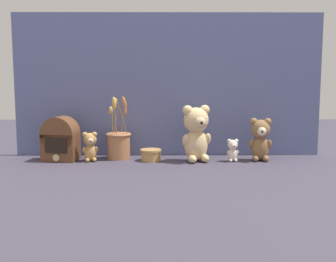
{
  "coord_description": "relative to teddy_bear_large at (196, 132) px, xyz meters",
  "views": [
    {
      "loc": [
        -0.02,
        -2.06,
        0.42
      ],
      "look_at": [
        0.0,
        0.02,
        0.15
      ],
      "focal_mm": 45.0,
      "sensor_mm": 36.0,
      "label": 1
    }
  ],
  "objects": [
    {
      "name": "teddy_bear_large",
      "position": [
        0.0,
        0.0,
        0.0
      ],
      "size": [
        0.16,
        0.14,
        0.28
      ],
      "color": "#DBBC84",
      "rests_on": "ground"
    },
    {
      "name": "teddy_bear_medium",
      "position": [
        0.32,
        0.02,
        -0.03
      ],
      "size": [
        0.12,
        0.11,
        0.21
      ],
      "color": "olive",
      "rests_on": "ground"
    },
    {
      "name": "teddy_bear_tiny",
      "position": [
        0.18,
        -0.0,
        -0.09
      ],
      "size": [
        0.06,
        0.06,
        0.11
      ],
      "color": "beige",
      "rests_on": "ground"
    },
    {
      "name": "ground_plane",
      "position": [
        -0.14,
        0.01,
        -0.15
      ],
      "size": [
        4.0,
        4.0,
        0.0
      ],
      "primitive_type": "plane",
      "color": "#3D3847"
    },
    {
      "name": "teddy_bear_small",
      "position": [
        -0.52,
        0.01,
        -0.07
      ],
      "size": [
        0.08,
        0.08,
        0.15
      ],
      "color": "tan",
      "rests_on": "ground"
    },
    {
      "name": "decorative_tin_tall",
      "position": [
        -0.22,
        0.02,
        -0.12
      ],
      "size": [
        0.1,
        0.1,
        0.06
      ],
      "color": "tan",
      "rests_on": "ground"
    },
    {
      "name": "vintage_radio",
      "position": [
        -0.68,
        0.03,
        -0.04
      ],
      "size": [
        0.19,
        0.14,
        0.22
      ],
      "color": "brown",
      "rests_on": "ground"
    },
    {
      "name": "backdrop_wall",
      "position": [
        -0.14,
        0.18,
        0.23
      ],
      "size": [
        1.61,
        0.02,
        0.74
      ],
      "color": "slate",
      "rests_on": "ground"
    },
    {
      "name": "flower_vase",
      "position": [
        -0.39,
        0.07,
        -0.06
      ],
      "size": [
        0.13,
        0.14,
        0.32
      ],
      "color": "#AD7047",
      "rests_on": "ground"
    }
  ]
}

